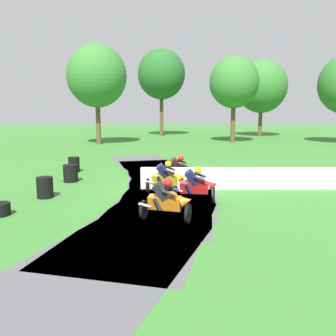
# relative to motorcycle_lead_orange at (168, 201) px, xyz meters

# --- Properties ---
(ground_plane) EXTENTS (120.00, 120.00, 0.00)m
(ground_plane) POSITION_rel_motorcycle_lead_orange_xyz_m (-0.01, 4.54, -0.65)
(ground_plane) COLOR #38752D
(track_asphalt) EXTENTS (6.20, 22.03, 0.01)m
(track_asphalt) POSITION_rel_motorcycle_lead_orange_xyz_m (-0.56, 4.54, -0.65)
(track_asphalt) COLOR #515156
(track_asphalt) RESTS_ON ground
(safety_barrier) EXTENTS (12.01, 0.30, 0.90)m
(safety_barrier) POSITION_rel_motorcycle_lead_orange_xyz_m (4.88, 4.54, -0.20)
(safety_barrier) COLOR white
(safety_barrier) RESTS_ON ground
(motorcycle_lead_orange) EXTENTS (1.69, 1.11, 1.43)m
(motorcycle_lead_orange) POSITION_rel_motorcycle_lead_orange_xyz_m (0.00, 0.00, 0.00)
(motorcycle_lead_orange) COLOR black
(motorcycle_lead_orange) RESTS_ON ground
(motorcycle_chase_red) EXTENTS (1.70, 0.91, 1.43)m
(motorcycle_chase_red) POSITION_rel_motorcycle_lead_orange_xyz_m (1.03, 2.13, -0.00)
(motorcycle_chase_red) COLOR black
(motorcycle_chase_red) RESTS_ON ground
(motorcycle_trailing_yellow) EXTENTS (1.69, 0.82, 1.43)m
(motorcycle_trailing_yellow) POSITION_rel_motorcycle_lead_orange_xyz_m (-0.02, 3.62, -0.01)
(motorcycle_trailing_yellow) COLOR black
(motorcycle_trailing_yellow) RESTS_ON ground
(motorcycle_fourth_black) EXTENTS (1.68, 0.88, 1.43)m
(motorcycle_fourth_black) POSITION_rel_motorcycle_lead_orange_xyz_m (0.52, 5.49, -0.01)
(motorcycle_fourth_black) COLOR black
(motorcycle_fourth_black) RESTS_ON ground
(tire_stack_near) EXTENTS (0.65, 0.65, 0.40)m
(tire_stack_near) POSITION_rel_motorcycle_lead_orange_xyz_m (-5.34, 0.67, -0.45)
(tire_stack_near) COLOR black
(tire_stack_near) RESTS_ON ground
(tire_stack_mid_a) EXTENTS (0.61, 0.61, 0.80)m
(tire_stack_mid_a) POSITION_rel_motorcycle_lead_orange_xyz_m (-4.67, 2.97, -0.25)
(tire_stack_mid_a) COLOR black
(tire_stack_mid_a) RESTS_ON ground
(tire_stack_mid_b) EXTENTS (0.67, 0.67, 0.80)m
(tire_stack_mid_b) POSITION_rel_motorcycle_lead_orange_xyz_m (-4.50, 5.98, -0.25)
(tire_stack_mid_b) COLOR black
(tire_stack_mid_b) RESTS_ON ground
(tire_stack_far) EXTENTS (0.59, 0.59, 0.80)m
(tire_stack_far) POSITION_rel_motorcycle_lead_orange_xyz_m (-5.01, 8.58, -0.25)
(tire_stack_far) COLOR black
(tire_stack_far) RESTS_ON ground
(traffic_cone) EXTENTS (0.28, 0.28, 0.44)m
(traffic_cone) POSITION_rel_motorcycle_lead_orange_xyz_m (4.40, 6.94, -0.43)
(traffic_cone) COLOR orange
(traffic_cone) RESTS_ON ground
(tree_far_left) EXTENTS (4.76, 4.76, 8.35)m
(tree_far_left) POSITION_rel_motorcycle_lead_orange_xyz_m (6.43, 25.25, 5.18)
(tree_far_left) COLOR brown
(tree_far_left) RESTS_ON ground
(tree_mid_rise) EXTENTS (5.70, 5.70, 10.39)m
(tree_mid_rise) POSITION_rel_motorcycle_lead_orange_xyz_m (-0.77, 34.18, 6.73)
(tree_mid_rise) COLOR brown
(tree_mid_rise) RESTS_ON ground
(tree_behind_barrier) EXTENTS (5.97, 5.97, 9.06)m
(tree_behind_barrier) POSITION_rel_motorcycle_lead_orange_xyz_m (11.14, 33.18, 5.26)
(tree_behind_barrier) COLOR brown
(tree_behind_barrier) RESTS_ON ground
(tree_distant) EXTENTS (5.47, 5.47, 9.16)m
(tree_distant) POSITION_rel_motorcycle_lead_orange_xyz_m (-6.52, 23.52, 5.62)
(tree_distant) COLOR brown
(tree_distant) RESTS_ON ground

